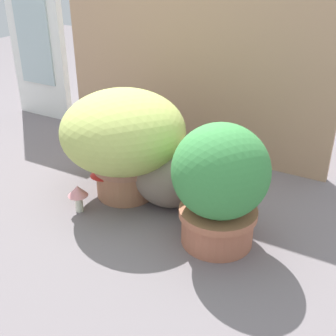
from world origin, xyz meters
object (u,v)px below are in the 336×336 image
Objects in this scene: leafy_planter at (220,184)px; cat at (174,177)px; grass_planter at (123,136)px; mushroom_ornament_pink at (78,193)px; mushroom_ornament_red at (104,173)px.

cat is at bearing 152.39° from leafy_planter.
grass_planter is at bearing 166.21° from leafy_planter.
grass_planter is at bearing 67.96° from mushroom_ornament_pink.
cat is 0.27m from mushroom_ornament_red.
mushroom_ornament_pink is at bearing -112.04° from grass_planter.
mushroom_ornament_red is at bearing -125.15° from grass_planter.
mushroom_ornament_red is at bearing -162.35° from cat.
leafy_planter reaches higher than mushroom_ornament_red.
mushroom_ornament_pink is at bearing -144.48° from cat.
grass_planter reaches higher than leafy_planter.
cat is 3.74× the size of mushroom_ornament_pink.
mushroom_ornament_red is (-0.26, -0.08, -0.01)m from cat.
leafy_planter is 2.74× the size of mushroom_ornament_red.
leafy_planter is at bearing -4.51° from mushroom_ornament_red.
leafy_planter is at bearing -13.79° from grass_planter.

